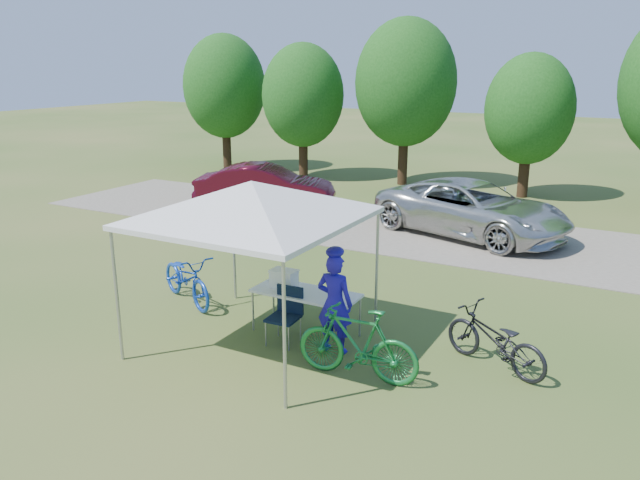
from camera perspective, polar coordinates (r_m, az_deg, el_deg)
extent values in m
plane|color=#2D5119|center=(10.55, -5.86, -9.32)|extent=(100.00, 100.00, 0.00)
cube|color=gray|center=(17.34, 9.16, 0.76)|extent=(24.00, 5.00, 0.02)
cylinder|color=#A5A5AA|center=(10.02, -18.07, -4.95)|extent=(0.05, 0.05, 2.10)
cylinder|color=#A5A5AA|center=(8.23, -3.27, -8.81)|extent=(0.05, 0.05, 2.10)
cylinder|color=#A5A5AA|center=(12.14, -7.88, -0.67)|extent=(0.05, 0.05, 2.10)
cylinder|color=#A5A5AA|center=(10.71, 5.21, -2.86)|extent=(0.05, 0.05, 2.10)
cube|color=silver|center=(9.84, -6.21, 2.03)|extent=(3.15, 3.15, 0.08)
pyramid|color=silver|center=(9.71, -6.32, 5.41)|extent=(4.53, 4.53, 0.55)
cylinder|color=#382314|center=(27.57, -8.51, 8.39)|extent=(0.36, 0.36, 1.89)
ellipsoid|color=#144711|center=(27.36, -8.74, 13.72)|extent=(3.46, 3.46, 4.32)
cylinder|color=#382314|center=(25.14, -1.53, 7.68)|extent=(0.36, 0.36, 1.75)
ellipsoid|color=#144711|center=(24.91, -1.58, 13.09)|extent=(3.20, 3.20, 4.00)
cylinder|color=#382314|center=(23.95, 7.58, 7.47)|extent=(0.36, 0.36, 2.03)
ellipsoid|color=#144711|center=(23.71, 7.83, 14.07)|extent=(3.71, 3.71, 4.64)
cylinder|color=#382314|center=(22.59, 18.12, 5.77)|extent=(0.36, 0.36, 1.61)
ellipsoid|color=#144711|center=(22.34, 18.61, 11.29)|extent=(2.94, 2.94, 3.68)
cube|color=white|center=(10.58, -1.32, -4.87)|extent=(1.83, 0.76, 0.04)
cylinder|color=#A5A5AA|center=(10.89, -6.14, -6.46)|extent=(0.04, 0.04, 0.71)
cylinder|color=#A5A5AA|center=(10.08, 2.09, -8.29)|extent=(0.04, 0.04, 0.71)
cylinder|color=#A5A5AA|center=(11.39, -4.28, -5.38)|extent=(0.04, 0.04, 0.71)
cylinder|color=#A5A5AA|center=(10.62, 3.67, -7.00)|extent=(0.04, 0.04, 0.71)
cube|color=black|center=(10.31, -3.40, -7.17)|extent=(0.50, 0.50, 0.04)
cube|color=black|center=(10.40, -2.74, -5.45)|extent=(0.48, 0.07, 0.48)
cylinder|color=#A5A5AA|center=(10.35, -5.01, -8.53)|extent=(0.02, 0.02, 0.42)
cylinder|color=#A5A5AA|center=(10.14, -2.98, -9.03)|extent=(0.02, 0.02, 0.42)
cylinder|color=#A5A5AA|center=(10.68, -3.75, -7.72)|extent=(0.02, 0.02, 0.42)
cylinder|color=#A5A5AA|center=(10.47, -1.76, -8.17)|extent=(0.02, 0.02, 0.42)
cube|color=white|center=(10.73, -3.32, -3.66)|extent=(0.43, 0.28, 0.28)
cube|color=white|center=(10.67, -3.33, -2.85)|extent=(0.44, 0.30, 0.04)
cylinder|color=gold|center=(10.29, 0.96, -5.16)|extent=(0.08, 0.08, 0.06)
imported|color=#2215B1|center=(9.90, 1.35, -5.82)|extent=(0.61, 0.42, 1.64)
imported|color=#1441B6|center=(12.27, -12.09, -3.42)|extent=(1.99, 1.40, 0.99)
imported|color=#1A7636|center=(9.19, 3.45, -9.41)|extent=(1.90, 0.67, 1.12)
imported|color=black|center=(9.86, 15.70, -8.77)|extent=(1.88, 1.25, 0.93)
imported|color=silver|center=(17.07, 13.72, 2.81)|extent=(5.70, 3.82, 1.45)
imported|color=#460B19|center=(19.59, -5.03, 4.81)|extent=(4.55, 2.98, 1.42)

